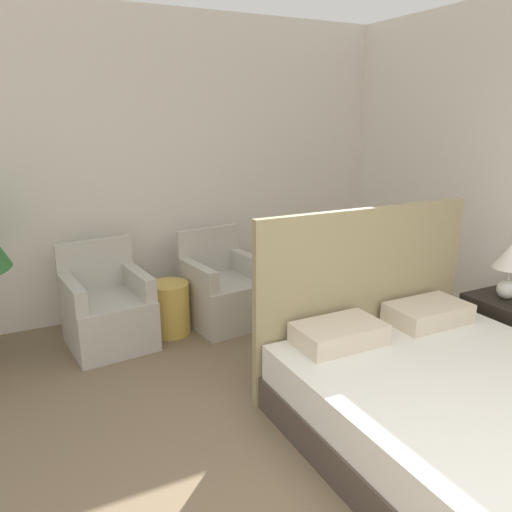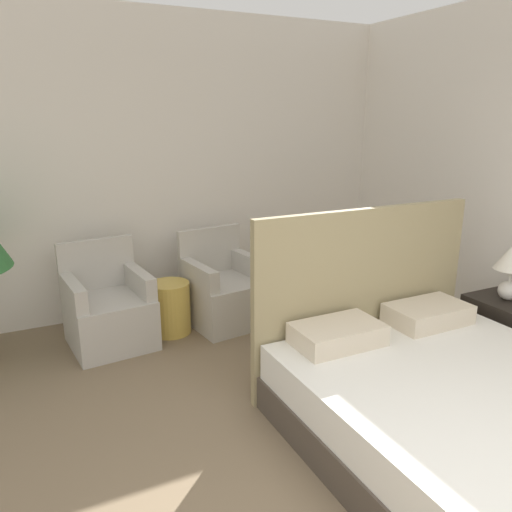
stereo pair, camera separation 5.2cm
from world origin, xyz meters
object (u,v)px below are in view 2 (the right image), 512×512
(nightstand, at_px, (503,330))
(side_table, at_px, (170,308))
(armchair_near_window_left, at_px, (109,313))
(table_lamp, at_px, (512,263))
(bed, at_px, (454,404))
(armchair_near_window_right, at_px, (225,294))

(nightstand, distance_m, side_table, 2.84)
(nightstand, bearing_deg, side_table, 142.95)
(armchair_near_window_left, distance_m, table_lamp, 3.32)
(side_table, bearing_deg, bed, -65.71)
(armchair_near_window_left, height_order, armchair_near_window_right, same)
(armchair_near_window_right, distance_m, side_table, 0.54)
(armchair_near_window_right, distance_m, nightstand, 2.43)
(nightstand, height_order, table_lamp, table_lamp)
(armchair_near_window_left, relative_size, side_table, 1.84)
(armchair_near_window_left, bearing_deg, nightstand, -37.00)
(bed, height_order, armchair_near_window_right, bed)
(bed, height_order, nightstand, bed)
(armchair_near_window_right, bearing_deg, side_table, 172.41)
(bed, height_order, table_lamp, bed)
(nightstand, bearing_deg, armchair_near_window_right, 135.30)
(armchair_near_window_left, height_order, side_table, armchair_near_window_left)
(bed, distance_m, armchair_near_window_left, 2.82)
(armchair_near_window_left, distance_m, side_table, 0.55)
(armchair_near_window_right, height_order, side_table, armchair_near_window_right)
(table_lamp, distance_m, side_table, 2.89)
(nightstand, bearing_deg, bed, -152.90)
(nightstand, xyz_separation_m, table_lamp, (-0.02, -0.01, 0.57))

